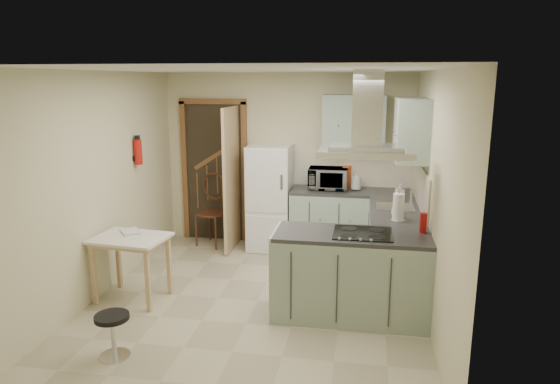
% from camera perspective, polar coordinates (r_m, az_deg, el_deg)
% --- Properties ---
extents(floor, '(4.20, 4.20, 0.00)m').
position_cam_1_polar(floor, '(5.67, -2.59, -12.34)').
color(floor, '#B3A98B').
rests_on(floor, ground).
extents(ceiling, '(4.20, 4.20, 0.00)m').
position_cam_1_polar(ceiling, '(5.14, -2.88, 13.79)').
color(ceiling, silver).
rests_on(ceiling, back_wall).
extents(back_wall, '(3.60, 0.00, 3.60)m').
position_cam_1_polar(back_wall, '(7.29, 0.83, 3.66)').
color(back_wall, beige).
rests_on(back_wall, floor).
extents(left_wall, '(0.00, 4.20, 4.20)m').
position_cam_1_polar(left_wall, '(5.92, -20.02, 0.71)').
color(left_wall, beige).
rests_on(left_wall, floor).
extents(right_wall, '(0.00, 4.20, 4.20)m').
position_cam_1_polar(right_wall, '(5.19, 17.06, -0.69)').
color(right_wall, beige).
rests_on(right_wall, floor).
extents(doorway, '(1.10, 0.12, 2.10)m').
position_cam_1_polar(doorway, '(7.55, -7.50, 2.32)').
color(doorway, brown).
rests_on(doorway, floor).
extents(fridge, '(0.60, 0.60, 1.50)m').
position_cam_1_polar(fridge, '(7.14, -1.14, -0.65)').
color(fridge, white).
rests_on(fridge, floor).
extents(counter_back, '(1.08, 0.60, 0.90)m').
position_cam_1_polar(counter_back, '(7.10, 5.70, -3.27)').
color(counter_back, '#9EB2A0').
rests_on(counter_back, floor).
extents(counter_right, '(0.60, 1.95, 0.90)m').
position_cam_1_polar(counter_right, '(6.46, 12.75, -5.20)').
color(counter_right, '#9EB2A0').
rests_on(counter_right, floor).
extents(splashback, '(1.68, 0.02, 0.50)m').
position_cam_1_polar(splashback, '(7.21, 8.37, 2.61)').
color(splashback, beige).
rests_on(splashback, counter_back).
extents(wall_cabinet_back, '(0.85, 0.35, 0.70)m').
position_cam_1_polar(wall_cabinet_back, '(6.96, 8.44, 8.06)').
color(wall_cabinet_back, '#9EB2A0').
rests_on(wall_cabinet_back, back_wall).
extents(wall_cabinet_right, '(0.35, 0.90, 0.70)m').
position_cam_1_polar(wall_cabinet_right, '(5.91, 14.76, 6.95)').
color(wall_cabinet_right, '#9EB2A0').
rests_on(wall_cabinet_right, right_wall).
extents(peninsula, '(1.55, 0.65, 0.90)m').
position_cam_1_polar(peninsula, '(5.22, 8.14, -9.40)').
color(peninsula, '#9EB2A0').
rests_on(peninsula, floor).
extents(hob, '(0.58, 0.50, 0.01)m').
position_cam_1_polar(hob, '(5.06, 9.44, -4.66)').
color(hob, black).
rests_on(hob, peninsula).
extents(extractor_hood, '(0.90, 0.55, 0.10)m').
position_cam_1_polar(extractor_hood, '(4.88, 9.79, 4.49)').
color(extractor_hood, silver).
rests_on(extractor_hood, ceiling).
extents(sink, '(0.45, 0.40, 0.01)m').
position_cam_1_polar(sink, '(6.16, 13.03, -1.67)').
color(sink, silver).
rests_on(sink, counter_right).
extents(fire_extinguisher, '(0.10, 0.10, 0.32)m').
position_cam_1_polar(fire_extinguisher, '(6.63, -15.92, 4.43)').
color(fire_extinguisher, '#B2140F').
rests_on(fire_extinguisher, left_wall).
extents(drop_leaf_table, '(0.83, 0.66, 0.73)m').
position_cam_1_polar(drop_leaf_table, '(5.82, -16.53, -8.35)').
color(drop_leaf_table, '#D0BF80').
rests_on(drop_leaf_table, floor).
extents(bentwood_chair, '(0.54, 0.54, 0.96)m').
position_cam_1_polar(bentwood_chair, '(7.39, -7.76, -2.43)').
color(bentwood_chair, '#4D2819').
rests_on(bentwood_chair, floor).
extents(stool, '(0.39, 0.39, 0.40)m').
position_cam_1_polar(stool, '(4.80, -18.52, -15.29)').
color(stool, black).
rests_on(stool, floor).
extents(microwave, '(0.54, 0.37, 0.30)m').
position_cam_1_polar(microwave, '(7.01, 5.51, 1.55)').
color(microwave, black).
rests_on(microwave, counter_back).
extents(kettle, '(0.18, 0.18, 0.21)m').
position_cam_1_polar(kettle, '(6.99, 8.67, 1.07)').
color(kettle, silver).
rests_on(kettle, counter_back).
extents(cereal_box, '(0.12, 0.21, 0.30)m').
position_cam_1_polar(cereal_box, '(7.13, 7.61, 1.71)').
color(cereal_box, '#DE521A').
rests_on(cereal_box, counter_back).
extents(soap_bottle, '(0.12, 0.12, 0.21)m').
position_cam_1_polar(soap_bottle, '(6.50, 13.52, -0.01)').
color(soap_bottle, '#BBB9C6').
rests_on(soap_bottle, counter_right).
extents(paper_towel, '(0.15, 0.15, 0.31)m').
position_cam_1_polar(paper_towel, '(5.56, 13.38, -1.65)').
color(paper_towel, silver).
rests_on(paper_towel, counter_right).
extents(cup, '(0.13, 0.13, 0.10)m').
position_cam_1_polar(cup, '(5.70, 13.22, -2.40)').
color(cup, white).
rests_on(cup, counter_right).
extents(red_bottle, '(0.09, 0.09, 0.20)m').
position_cam_1_polar(red_bottle, '(5.21, 16.06, -3.40)').
color(red_bottle, '#9F100D').
rests_on(red_bottle, peninsula).
extents(book, '(0.30, 0.31, 0.11)m').
position_cam_1_polar(book, '(5.83, -17.65, -4.01)').
color(book, maroon).
rests_on(book, drop_leaf_table).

